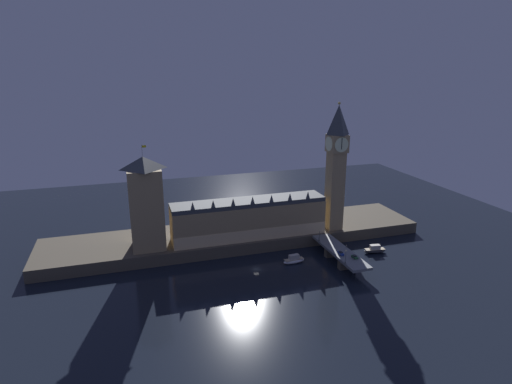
{
  "coord_description": "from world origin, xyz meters",
  "views": [
    {
      "loc": [
        -59.73,
        -189.21,
        99.15
      ],
      "look_at": [
        6.08,
        20.0,
        35.09
      ],
      "focal_mm": 30.0,
      "sensor_mm": 36.0,
      "label": 1
    }
  ],
  "objects_px": {
    "victoria_tower": "(146,203)",
    "pedestrian_far_rail": "(319,239)",
    "boat_upstream": "(294,260)",
    "boat_downstream": "(375,250)",
    "clock_tower": "(336,164)",
    "street_lamp_near": "(346,255)",
    "car_northbound_trail": "(341,253)",
    "street_lamp_far": "(319,234)",
    "pedestrian_mid_walk": "(346,246)",
    "car_southbound_lead": "(355,257)"
  },
  "relations": [
    {
      "from": "car_southbound_lead",
      "to": "street_lamp_near",
      "type": "distance_m",
      "value": 9.19
    },
    {
      "from": "car_northbound_trail",
      "to": "pedestrian_far_rail",
      "type": "bearing_deg",
      "value": 96.45
    },
    {
      "from": "pedestrian_mid_walk",
      "to": "boat_upstream",
      "type": "distance_m",
      "value": 29.19
    },
    {
      "from": "pedestrian_mid_walk",
      "to": "street_lamp_far",
      "type": "xyz_separation_m",
      "value": [
        -9.78,
        12.71,
        3.26
      ]
    },
    {
      "from": "street_lamp_far",
      "to": "pedestrian_mid_walk",
      "type": "bearing_deg",
      "value": -52.41
    },
    {
      "from": "street_lamp_near",
      "to": "boat_downstream",
      "type": "xyz_separation_m",
      "value": [
        29.34,
        19.35,
        -9.51
      ]
    },
    {
      "from": "victoria_tower",
      "to": "clock_tower",
      "type": "bearing_deg",
      "value": -2.23
    },
    {
      "from": "clock_tower",
      "to": "boat_downstream",
      "type": "bearing_deg",
      "value": -64.04
    },
    {
      "from": "victoria_tower",
      "to": "street_lamp_near",
      "type": "xyz_separation_m",
      "value": [
        90.44,
        -49.71,
        -20.18
      ]
    },
    {
      "from": "car_northbound_trail",
      "to": "boat_downstream",
      "type": "height_order",
      "value": "car_northbound_trail"
    },
    {
      "from": "clock_tower",
      "to": "boat_downstream",
      "type": "xyz_separation_m",
      "value": [
        12.75,
        -26.18,
        -44.33
      ]
    },
    {
      "from": "victoria_tower",
      "to": "pedestrian_far_rail",
      "type": "distance_m",
      "value": 95.84
    },
    {
      "from": "clock_tower",
      "to": "pedestrian_mid_walk",
      "type": "bearing_deg",
      "value": -103.31
    },
    {
      "from": "clock_tower",
      "to": "boat_upstream",
      "type": "distance_m",
      "value": 61.75
    },
    {
      "from": "pedestrian_mid_walk",
      "to": "street_lamp_far",
      "type": "relative_size",
      "value": 0.25
    },
    {
      "from": "pedestrian_far_rail",
      "to": "victoria_tower",
      "type": "bearing_deg",
      "value": 168.06
    },
    {
      "from": "street_lamp_near",
      "to": "boat_upstream",
      "type": "bearing_deg",
      "value": 131.84
    },
    {
      "from": "car_northbound_trail",
      "to": "street_lamp_far",
      "type": "bearing_deg",
      "value": 97.94
    },
    {
      "from": "boat_downstream",
      "to": "street_lamp_far",
      "type": "bearing_deg",
      "value": 161.03
    },
    {
      "from": "pedestrian_mid_walk",
      "to": "street_lamp_near",
      "type": "height_order",
      "value": "street_lamp_near"
    },
    {
      "from": "clock_tower",
      "to": "street_lamp_far",
      "type": "bearing_deg",
      "value": -135.88
    },
    {
      "from": "boat_downstream",
      "to": "boat_upstream",
      "type": "bearing_deg",
      "value": 178.39
    },
    {
      "from": "car_northbound_trail",
      "to": "street_lamp_far",
      "type": "xyz_separation_m",
      "value": [
        -2.75,
        19.7,
        3.41
      ]
    },
    {
      "from": "pedestrian_mid_walk",
      "to": "victoria_tower",
      "type": "bearing_deg",
      "value": 161.79
    },
    {
      "from": "car_northbound_trail",
      "to": "car_southbound_lead",
      "type": "distance_m",
      "value": 7.5
    },
    {
      "from": "clock_tower",
      "to": "victoria_tower",
      "type": "distance_m",
      "value": 108.12
    },
    {
      "from": "victoria_tower",
      "to": "street_lamp_near",
      "type": "bearing_deg",
      "value": -28.79
    },
    {
      "from": "car_southbound_lead",
      "to": "pedestrian_mid_walk",
      "type": "height_order",
      "value": "pedestrian_mid_walk"
    },
    {
      "from": "victoria_tower",
      "to": "pedestrian_far_rail",
      "type": "relative_size",
      "value": 33.06
    },
    {
      "from": "boat_upstream",
      "to": "boat_downstream",
      "type": "bearing_deg",
      "value": -1.61
    },
    {
      "from": "pedestrian_far_rail",
      "to": "street_lamp_near",
      "type": "bearing_deg",
      "value": -90.75
    },
    {
      "from": "car_northbound_trail",
      "to": "pedestrian_mid_walk",
      "type": "relative_size",
      "value": 2.43
    },
    {
      "from": "pedestrian_far_rail",
      "to": "boat_downstream",
      "type": "xyz_separation_m",
      "value": [
        28.94,
        -11.15,
        -5.92
      ]
    },
    {
      "from": "pedestrian_mid_walk",
      "to": "boat_downstream",
      "type": "bearing_deg",
      "value": 7.64
    },
    {
      "from": "pedestrian_far_rail",
      "to": "street_lamp_far",
      "type": "relative_size",
      "value": 0.25
    },
    {
      "from": "street_lamp_far",
      "to": "car_northbound_trail",
      "type": "bearing_deg",
      "value": -82.06
    },
    {
      "from": "car_northbound_trail",
      "to": "street_lamp_near",
      "type": "bearing_deg",
      "value": -105.74
    },
    {
      "from": "clock_tower",
      "to": "car_southbound_lead",
      "type": "height_order",
      "value": "clock_tower"
    },
    {
      "from": "pedestrian_far_rail",
      "to": "boat_upstream",
      "type": "distance_m",
      "value": 22.12
    },
    {
      "from": "car_southbound_lead",
      "to": "boat_downstream",
      "type": "xyz_separation_m",
      "value": [
        21.91,
        15.46,
        -5.75
      ]
    },
    {
      "from": "victoria_tower",
      "to": "boat_downstream",
      "type": "xyz_separation_m",
      "value": [
        119.78,
        -30.36,
        -29.69
      ]
    },
    {
      "from": "pedestrian_far_rail",
      "to": "boat_downstream",
      "type": "distance_m",
      "value": 31.58
    },
    {
      "from": "clock_tower",
      "to": "pedestrian_far_rail",
      "type": "bearing_deg",
      "value": -137.13
    },
    {
      "from": "pedestrian_mid_walk",
      "to": "boat_downstream",
      "type": "xyz_separation_m",
      "value": [
        19.56,
        2.62,
        -5.92
      ]
    },
    {
      "from": "victoria_tower",
      "to": "pedestrian_far_rail",
      "type": "bearing_deg",
      "value": -11.94
    },
    {
      "from": "clock_tower",
      "to": "street_lamp_near",
      "type": "bearing_deg",
      "value": -110.03
    },
    {
      "from": "car_northbound_trail",
      "to": "victoria_tower",
      "type": "bearing_deg",
      "value": 156.79
    },
    {
      "from": "car_northbound_trail",
      "to": "street_lamp_near",
      "type": "xyz_separation_m",
      "value": [
        -2.75,
        -9.74,
        3.73
      ]
    },
    {
      "from": "victoria_tower",
      "to": "pedestrian_mid_walk",
      "type": "bearing_deg",
      "value": -18.21
    },
    {
      "from": "street_lamp_near",
      "to": "street_lamp_far",
      "type": "xyz_separation_m",
      "value": [
        0.0,
        29.44,
        -0.32
      ]
    }
  ]
}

